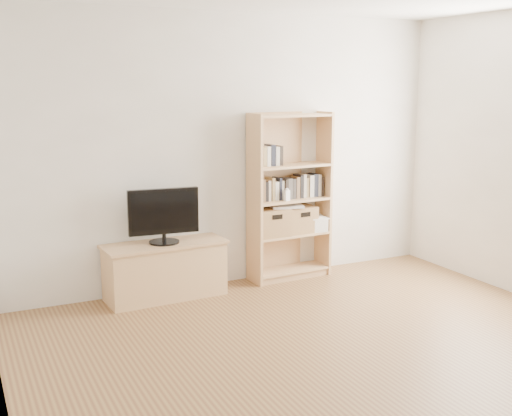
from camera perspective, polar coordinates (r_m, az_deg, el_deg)
floor at (r=4.45m, az=11.15°, el=-15.18°), size 4.50×5.00×0.01m
back_wall at (r=6.20m, az=-2.37°, el=5.08°), size 4.50×0.02×2.60m
left_wall at (r=3.23m, az=-21.76°, el=-1.39°), size 0.02×5.00×2.60m
tv_stand at (r=5.97m, az=-8.08°, el=-5.60°), size 1.10×0.46×0.49m
bookshelf at (r=6.39m, az=3.03°, el=1.01°), size 0.85×0.34×1.66m
television at (r=5.84m, az=-8.22°, el=-0.71°), size 0.64×0.11×0.50m
books_row_mid at (r=6.39m, az=2.95°, el=1.93°), size 0.89×0.19×0.24m
books_row_upper at (r=6.25m, az=1.54°, el=4.66°), size 0.36×0.14×0.19m
baby_monitor at (r=6.26m, az=2.76°, el=1.11°), size 0.06×0.05×0.10m
basket_left at (r=6.32m, az=1.32°, el=-1.25°), size 0.34×0.28×0.27m
basket_right at (r=6.48m, az=3.79°, el=-0.99°), size 0.33×0.28×0.26m
laptop at (r=6.36m, az=2.72°, el=0.19°), size 0.36×0.29×0.02m
magazine_stack at (r=6.60m, az=5.14°, el=-1.39°), size 0.23×0.30×0.13m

